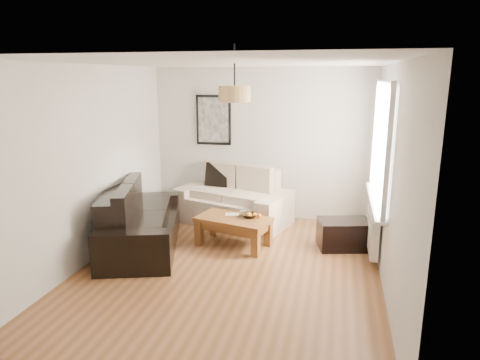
% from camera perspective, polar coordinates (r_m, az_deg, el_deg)
% --- Properties ---
extents(floor, '(4.50, 4.50, 0.00)m').
position_cam_1_polar(floor, '(5.69, -1.39, -11.74)').
color(floor, brown).
rests_on(floor, ground).
extents(ceiling, '(3.80, 4.50, 0.00)m').
position_cam_1_polar(ceiling, '(5.15, -1.56, 15.41)').
color(ceiling, white).
rests_on(ceiling, floor).
extents(wall_back, '(3.80, 0.04, 2.60)m').
position_cam_1_polar(wall_back, '(7.43, 2.88, 4.81)').
color(wall_back, silver).
rests_on(wall_back, floor).
extents(wall_front, '(3.80, 0.04, 2.60)m').
position_cam_1_polar(wall_front, '(3.23, -11.58, -7.36)').
color(wall_front, silver).
rests_on(wall_front, floor).
extents(wall_left, '(0.04, 4.50, 2.60)m').
position_cam_1_polar(wall_left, '(6.02, -19.27, 1.96)').
color(wall_left, silver).
rests_on(wall_left, floor).
extents(wall_right, '(0.04, 4.50, 2.60)m').
position_cam_1_polar(wall_right, '(5.14, 19.48, 0.04)').
color(wall_right, silver).
rests_on(wall_right, floor).
extents(window_bay, '(0.14, 1.90, 1.60)m').
position_cam_1_polar(window_bay, '(5.87, 18.52, 4.70)').
color(window_bay, white).
rests_on(window_bay, wall_right).
extents(radiator, '(0.10, 0.90, 0.52)m').
position_cam_1_polar(radiator, '(6.16, 17.29, -6.54)').
color(radiator, white).
rests_on(radiator, wall_right).
extents(poster, '(0.62, 0.04, 0.87)m').
position_cam_1_polar(poster, '(7.55, -3.55, 8.00)').
color(poster, black).
rests_on(poster, wall_back).
extents(pendant_shade, '(0.40, 0.40, 0.20)m').
position_cam_1_polar(pendant_shade, '(5.44, -0.73, 11.43)').
color(pendant_shade, tan).
rests_on(pendant_shade, ceiling).
extents(loveseat_cream, '(2.05, 1.49, 0.91)m').
position_cam_1_polar(loveseat_cream, '(7.24, -0.89, -2.25)').
color(loveseat_cream, '#BEAC99').
rests_on(loveseat_cream, floor).
extents(sofa_leather, '(1.54, 2.21, 0.87)m').
position_cam_1_polar(sofa_leather, '(6.37, -13.06, -5.09)').
color(sofa_leather, black).
rests_on(sofa_leather, floor).
extents(coffee_table, '(1.17, 0.82, 0.43)m').
position_cam_1_polar(coffee_table, '(6.34, -0.85, -6.88)').
color(coffee_table, brown).
rests_on(coffee_table, floor).
extents(ottoman, '(0.82, 0.63, 0.42)m').
position_cam_1_polar(ottoman, '(6.44, 13.72, -7.04)').
color(ottoman, black).
rests_on(ottoman, floor).
extents(cushion_left, '(0.43, 0.18, 0.41)m').
position_cam_1_polar(cushion_left, '(7.46, -3.02, 0.71)').
color(cushion_left, black).
rests_on(cushion_left, loveseat_cream).
extents(cushion_right, '(0.40, 0.21, 0.38)m').
position_cam_1_polar(cushion_right, '(7.33, 1.37, 0.35)').
color(cushion_right, black).
rests_on(cushion_right, loveseat_cream).
extents(fruit_bowl, '(0.30, 0.30, 0.06)m').
position_cam_1_polar(fruit_bowl, '(6.27, 1.28, -4.75)').
color(fruit_bowl, black).
rests_on(fruit_bowl, coffee_table).
extents(orange_a, '(0.08, 0.08, 0.07)m').
position_cam_1_polar(orange_a, '(6.27, 2.02, -4.66)').
color(orange_a, orange).
rests_on(orange_a, fruit_bowl).
extents(orange_b, '(0.08, 0.08, 0.06)m').
position_cam_1_polar(orange_b, '(6.24, 2.59, -4.76)').
color(orange_b, '#FC5015').
rests_on(orange_b, fruit_bowl).
extents(orange_c, '(0.10, 0.10, 0.08)m').
position_cam_1_polar(orange_c, '(6.26, 1.18, -4.69)').
color(orange_c, orange).
rests_on(orange_c, fruit_bowl).
extents(papers, '(0.22, 0.17, 0.01)m').
position_cam_1_polar(papers, '(6.40, -1.07, -4.61)').
color(papers, beige).
rests_on(papers, coffee_table).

